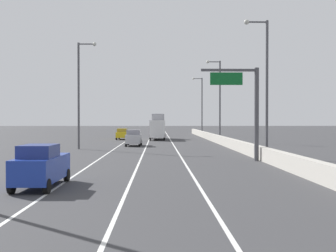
{
  "coord_description": "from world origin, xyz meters",
  "views": [
    {
      "loc": [
        -0.55,
        -2.16,
        3.31
      ],
      "look_at": [
        0.76,
        52.47,
        2.5
      ],
      "focal_mm": 44.86,
      "sensor_mm": 36.0,
      "label": 1
    }
  ],
  "objects_px": {
    "lamp_post_right_second": "(264,80)",
    "box_truck": "(158,128)",
    "lamp_post_right_third": "(218,96)",
    "lamp_post_right_fourth": "(201,103)",
    "lamp_post_left_mid": "(81,89)",
    "car_yellow_1": "(122,134)",
    "car_blue_0": "(41,166)",
    "car_silver_2": "(134,138)",
    "overhead_sign_gantry": "(248,102)"
  },
  "relations": [
    {
      "from": "lamp_post_right_fourth",
      "to": "lamp_post_right_second",
      "type": "bearing_deg",
      "value": -89.54
    },
    {
      "from": "lamp_post_right_fourth",
      "to": "car_blue_0",
      "type": "height_order",
      "value": "lamp_post_right_fourth"
    },
    {
      "from": "car_yellow_1",
      "to": "car_blue_0",
      "type": "bearing_deg",
      "value": -89.69
    },
    {
      "from": "lamp_post_right_second",
      "to": "car_blue_0",
      "type": "relative_size",
      "value": 2.55
    },
    {
      "from": "lamp_post_right_fourth",
      "to": "car_blue_0",
      "type": "bearing_deg",
      "value": -102.49
    },
    {
      "from": "lamp_post_right_fourth",
      "to": "lamp_post_left_mid",
      "type": "xyz_separation_m",
      "value": [
        -17.61,
        -39.17,
        0.0
      ]
    },
    {
      "from": "overhead_sign_gantry",
      "to": "car_silver_2",
      "type": "distance_m",
      "value": 22.37
    },
    {
      "from": "lamp_post_right_second",
      "to": "car_yellow_1",
      "type": "distance_m",
      "value": 38.12
    },
    {
      "from": "lamp_post_right_second",
      "to": "box_truck",
      "type": "distance_m",
      "value": 35.63
    },
    {
      "from": "lamp_post_right_third",
      "to": "lamp_post_left_mid",
      "type": "bearing_deg",
      "value": -141.37
    },
    {
      "from": "lamp_post_right_third",
      "to": "lamp_post_right_fourth",
      "type": "xyz_separation_m",
      "value": [
        -0.01,
        25.1,
        0.0
      ]
    },
    {
      "from": "overhead_sign_gantry",
      "to": "car_yellow_1",
      "type": "bearing_deg",
      "value": 109.49
    },
    {
      "from": "box_truck",
      "to": "car_yellow_1",
      "type": "bearing_deg",
      "value": 176.45
    },
    {
      "from": "lamp_post_right_fourth",
      "to": "box_truck",
      "type": "relative_size",
      "value": 1.25
    },
    {
      "from": "lamp_post_right_second",
      "to": "box_truck",
      "type": "relative_size",
      "value": 1.25
    },
    {
      "from": "lamp_post_right_second",
      "to": "lamp_post_left_mid",
      "type": "relative_size",
      "value": 1.0
    },
    {
      "from": "overhead_sign_gantry",
      "to": "lamp_post_right_fourth",
      "type": "xyz_separation_m",
      "value": [
        1.69,
        53.06,
        2.07
      ]
    },
    {
      "from": "overhead_sign_gantry",
      "to": "lamp_post_left_mid",
      "type": "bearing_deg",
      "value": 138.9
    },
    {
      "from": "lamp_post_right_fourth",
      "to": "car_yellow_1",
      "type": "xyz_separation_m",
      "value": [
        -14.89,
        -15.77,
        -5.87
      ]
    },
    {
      "from": "car_blue_0",
      "to": "box_truck",
      "type": "distance_m",
      "value": 50.17
    },
    {
      "from": "overhead_sign_gantry",
      "to": "lamp_post_right_second",
      "type": "bearing_deg",
      "value": 53.86
    },
    {
      "from": "lamp_post_right_second",
      "to": "lamp_post_right_third",
      "type": "distance_m",
      "value": 25.1
    },
    {
      "from": "lamp_post_right_fourth",
      "to": "car_blue_0",
      "type": "distance_m",
      "value": 67.83
    },
    {
      "from": "lamp_post_right_fourth",
      "to": "car_silver_2",
      "type": "distance_m",
      "value": 36.08
    },
    {
      "from": "car_yellow_1",
      "to": "box_truck",
      "type": "height_order",
      "value": "box_truck"
    },
    {
      "from": "lamp_post_right_second",
      "to": "lamp_post_right_fourth",
      "type": "relative_size",
      "value": 1.0
    },
    {
      "from": "lamp_post_right_second",
      "to": "car_silver_2",
      "type": "bearing_deg",
      "value": 126.6
    },
    {
      "from": "lamp_post_right_third",
      "to": "lamp_post_left_mid",
      "type": "xyz_separation_m",
      "value": [
        -17.62,
        -14.08,
        0.0
      ]
    },
    {
      "from": "lamp_post_left_mid",
      "to": "box_truck",
      "type": "bearing_deg",
      "value": 69.34
    },
    {
      "from": "lamp_post_right_third",
      "to": "lamp_post_left_mid",
      "type": "height_order",
      "value": "same"
    },
    {
      "from": "car_yellow_1",
      "to": "overhead_sign_gantry",
      "type": "bearing_deg",
      "value": -70.51
    },
    {
      "from": "lamp_post_right_third",
      "to": "lamp_post_left_mid",
      "type": "distance_m",
      "value": 22.55
    },
    {
      "from": "lamp_post_right_third",
      "to": "lamp_post_right_fourth",
      "type": "relative_size",
      "value": 1.0
    },
    {
      "from": "lamp_post_right_third",
      "to": "box_truck",
      "type": "height_order",
      "value": "lamp_post_right_third"
    },
    {
      "from": "lamp_post_right_second",
      "to": "lamp_post_right_third",
      "type": "relative_size",
      "value": 1.0
    },
    {
      "from": "lamp_post_right_third",
      "to": "car_yellow_1",
      "type": "xyz_separation_m",
      "value": [
        -14.9,
        9.32,
        -5.87
      ]
    },
    {
      "from": "lamp_post_left_mid",
      "to": "lamp_post_right_second",
      "type": "bearing_deg",
      "value": -31.45
    },
    {
      "from": "car_yellow_1",
      "to": "car_silver_2",
      "type": "relative_size",
      "value": 1.13
    },
    {
      "from": "overhead_sign_gantry",
      "to": "lamp_post_right_fourth",
      "type": "distance_m",
      "value": 53.13
    },
    {
      "from": "lamp_post_right_third",
      "to": "box_truck",
      "type": "bearing_deg",
      "value": 134.93
    },
    {
      "from": "lamp_post_right_fourth",
      "to": "lamp_post_left_mid",
      "type": "height_order",
      "value": "same"
    },
    {
      "from": "car_blue_0",
      "to": "lamp_post_right_second",
      "type": "bearing_deg",
      "value": 46.42
    },
    {
      "from": "lamp_post_right_fourth",
      "to": "box_truck",
      "type": "distance_m",
      "value": 19.06
    },
    {
      "from": "lamp_post_right_third",
      "to": "car_yellow_1",
      "type": "height_order",
      "value": "lamp_post_right_third"
    },
    {
      "from": "lamp_post_right_third",
      "to": "car_yellow_1",
      "type": "relative_size",
      "value": 2.61
    },
    {
      "from": "overhead_sign_gantry",
      "to": "lamp_post_right_second",
      "type": "height_order",
      "value": "lamp_post_right_second"
    },
    {
      "from": "lamp_post_right_second",
      "to": "box_truck",
      "type": "xyz_separation_m",
      "value": [
        -9.33,
        34.05,
        -4.81
      ]
    },
    {
      "from": "overhead_sign_gantry",
      "to": "car_silver_2",
      "type": "height_order",
      "value": "overhead_sign_gantry"
    },
    {
      "from": "lamp_post_left_mid",
      "to": "car_blue_0",
      "type": "xyz_separation_m",
      "value": [
        2.99,
        -26.81,
        -5.75
      ]
    },
    {
      "from": "lamp_post_right_third",
      "to": "box_truck",
      "type": "distance_m",
      "value": 13.53
    }
  ]
}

